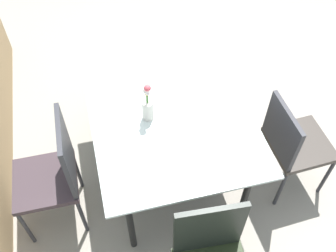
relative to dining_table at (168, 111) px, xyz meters
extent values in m
plane|color=gray|center=(0.07, -0.09, -0.72)|extent=(12.00, 12.00, 0.00)
cube|color=silver|center=(0.00, 0.00, 0.05)|extent=(1.44, 1.07, 0.02)
cube|color=black|center=(0.00, 0.00, 0.02)|extent=(1.41, 1.05, 0.02)
cylinder|color=black|center=(-0.59, -0.40, -0.34)|extent=(0.05, 0.05, 0.76)
cylinder|color=black|center=(0.59, -0.40, -0.34)|extent=(0.05, 0.05, 0.76)
cylinder|color=black|center=(-0.59, 0.40, -0.34)|extent=(0.05, 0.05, 0.76)
cylinder|color=black|center=(0.59, 0.40, -0.34)|extent=(0.05, 0.05, 0.76)
cube|color=#382A2F|center=(-0.19, 0.91, -0.25)|extent=(0.43, 0.43, 0.04)
cube|color=#2D2D33|center=(-0.20, 0.71, 0.01)|extent=(0.41, 0.04, 0.51)
cylinder|color=#2D2D33|center=(-0.38, 1.11, -0.49)|extent=(0.03, 0.03, 0.46)
cylinder|color=#2D2D33|center=(0.00, 1.10, -0.49)|extent=(0.03, 0.03, 0.46)
cylinder|color=#2D2D33|center=(-0.39, 0.72, -0.49)|extent=(0.03, 0.03, 0.46)
cylinder|color=#2D2D33|center=(0.00, 0.71, -0.49)|extent=(0.03, 0.03, 0.46)
cube|color=black|center=(-0.90, -0.01, 0.00)|extent=(0.06, 0.40, 0.48)
cube|color=#38322D|center=(-0.32, -0.91, -0.26)|extent=(0.44, 0.44, 0.04)
cube|color=#2D2D33|center=(-0.33, -0.71, -0.04)|extent=(0.40, 0.05, 0.41)
cylinder|color=#2D2D33|center=(-0.12, -1.09, -0.49)|extent=(0.03, 0.03, 0.45)
cylinder|color=#2D2D33|center=(-0.51, -1.11, -0.49)|extent=(0.03, 0.03, 0.45)
cylinder|color=#2D2D33|center=(-0.14, -0.71, -0.49)|extent=(0.03, 0.03, 0.45)
cylinder|color=#2D2D33|center=(-0.52, -0.73, -0.49)|extent=(0.03, 0.03, 0.45)
cylinder|color=silver|center=(-0.07, 0.15, 0.13)|extent=(0.07, 0.07, 0.15)
cylinder|color=#569347|center=(-0.08, 0.15, 0.23)|extent=(0.01, 0.01, 0.13)
sphere|color=white|center=(-0.08, 0.15, 0.30)|extent=(0.03, 0.03, 0.03)
cylinder|color=#569347|center=(-0.06, 0.15, 0.25)|extent=(0.01, 0.01, 0.17)
sphere|color=#EFCC4C|center=(-0.06, 0.15, 0.34)|extent=(0.03, 0.03, 0.03)
cylinder|color=#569347|center=(-0.07, 0.16, 0.24)|extent=(0.01, 0.01, 0.15)
sphere|color=white|center=(-0.07, 0.16, 0.31)|extent=(0.04, 0.04, 0.04)
cylinder|color=#569347|center=(-0.08, 0.15, 0.25)|extent=(0.01, 0.01, 0.18)
sphere|color=#DB4C56|center=(-0.08, 0.15, 0.34)|extent=(0.04, 0.04, 0.04)
cylinder|color=#569347|center=(-0.07, 0.15, 0.23)|extent=(0.01, 0.01, 0.12)
sphere|color=#EFCC4C|center=(-0.07, 0.15, 0.28)|extent=(0.02, 0.02, 0.02)
camera|label=1|loc=(-1.74, 0.43, 2.08)|focal=42.34mm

